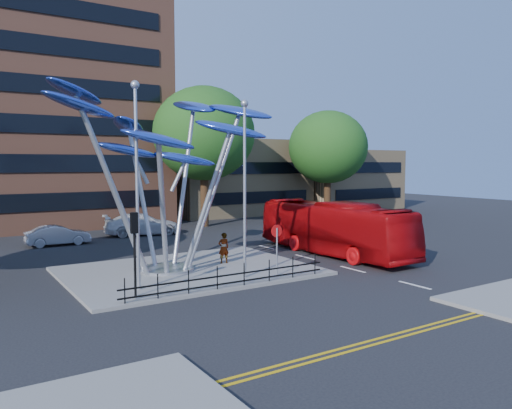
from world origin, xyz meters
TOP-DOWN VIEW (x-y plane):
  - ground at (0.00, 0.00)m, footprint 120.00×120.00m
  - traffic_island at (-1.00, 6.00)m, footprint 12.00×9.00m
  - double_yellow_near at (0.00, -6.00)m, footprint 40.00×0.12m
  - double_yellow_far at (0.00, -6.30)m, footprint 40.00×0.12m
  - brick_tower at (-6.00, 32.00)m, footprint 25.00×15.00m
  - low_building_near at (16.00, 30.00)m, footprint 15.00×8.00m
  - low_building_far at (30.00, 28.00)m, footprint 12.00×8.00m
  - tree_right at (8.00, 22.00)m, footprint 8.80×8.80m
  - tree_far at (22.00, 22.00)m, footprint 8.00×8.00m
  - leaf_sculpture at (-2.07, 6.68)m, footprint 12.72×9.54m
  - street_lamp_left at (-4.50, 3.50)m, footprint 0.36×0.36m
  - street_lamp_right at (0.50, 3.00)m, footprint 0.36×0.36m
  - traffic_light_island at (-5.00, 2.50)m, footprint 0.28×0.18m
  - no_entry_sign_island at (2.00, 2.52)m, footprint 0.60×0.10m
  - pedestrian_railing_front at (-1.00, 1.70)m, footprint 10.00×0.06m
  - red_bus at (8.50, 5.81)m, footprint 2.70×11.52m
  - pedestrian at (1.25, 6.42)m, footprint 0.64×0.45m
  - parked_car_mid at (-4.88, 18.33)m, footprint 4.11×1.45m
  - parked_car_right at (1.58, 19.91)m, footprint 6.01×3.23m

SIDE VIEW (x-z plane):
  - ground at x=0.00m, z-range 0.00..0.00m
  - double_yellow_near at x=0.00m, z-range 0.00..0.01m
  - double_yellow_far at x=0.00m, z-range 0.00..0.01m
  - traffic_island at x=-1.00m, z-range 0.00..0.15m
  - pedestrian_railing_front at x=-1.00m, z-range 0.05..1.05m
  - parked_car_mid at x=-4.88m, z-range 0.00..1.35m
  - parked_car_right at x=1.58m, z-range 0.00..1.66m
  - pedestrian at x=1.25m, z-range 0.15..1.81m
  - red_bus at x=8.50m, z-range 0.00..3.21m
  - no_entry_sign_island at x=2.00m, z-range 0.59..3.04m
  - traffic_light_island at x=-5.00m, z-range 0.90..4.33m
  - low_building_far at x=30.00m, z-range 0.00..7.00m
  - low_building_near at x=16.00m, z-range 0.00..8.00m
  - street_lamp_right at x=0.50m, z-range 0.94..9.24m
  - street_lamp_left at x=-4.50m, z-range 0.96..9.76m
  - leaf_sculpture at x=-2.07m, z-range 2.12..11.63m
  - tree_far at x=22.00m, z-range 1.70..12.51m
  - tree_right at x=8.00m, z-range 1.98..14.09m
  - brick_tower at x=-6.00m, z-range 0.00..30.00m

